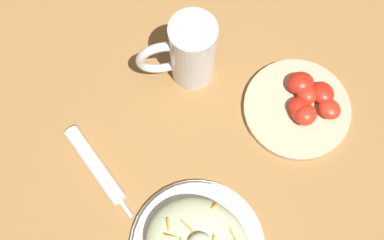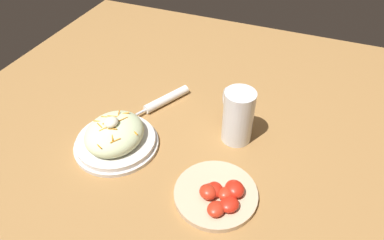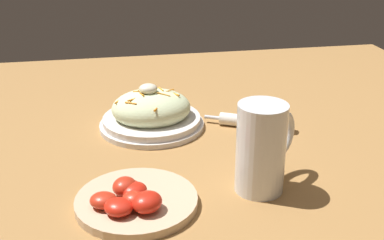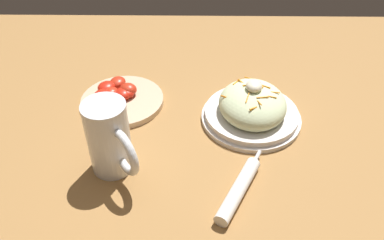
{
  "view_description": "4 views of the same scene",
  "coord_description": "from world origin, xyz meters",
  "views": [
    {
      "loc": [
        -0.17,
        0.17,
        0.81
      ],
      "look_at": [
        -0.06,
        -0.06,
        0.07
      ],
      "focal_mm": 42.01,
      "sensor_mm": 36.0,
      "label": 1
    },
    {
      "loc": [
        -0.71,
        -0.33,
        0.7
      ],
      "look_at": [
        -0.05,
        -0.06,
        0.07
      ],
      "focal_mm": 32.61,
      "sensor_mm": 36.0,
      "label": 2
    },
    {
      "loc": [
        -0.25,
        -0.89,
        0.45
      ],
      "look_at": [
        -0.09,
        -0.03,
        0.08
      ],
      "focal_mm": 45.99,
      "sensor_mm": 36.0,
      "label": 3
    },
    {
      "loc": [
        0.58,
        -0.01,
        0.6
      ],
      "look_at": [
        -0.08,
        -0.01,
        0.06
      ],
      "focal_mm": 37.42,
      "sensor_mm": 36.0,
      "label": 4
    }
  ],
  "objects": [
    {
      "name": "salad_plate",
      "position": [
        -0.15,
        0.12,
        0.03
      ],
      "size": [
        0.23,
        0.23,
        0.1
      ],
      "color": "silver",
      "rests_on": "ground_plane"
    },
    {
      "name": "napkin_roll",
      "position": [
        0.07,
        0.08,
        0.01
      ],
      "size": [
        0.19,
        0.11,
        0.03
      ],
      "color": "white",
      "rests_on": "ground_plane"
    },
    {
      "name": "tomato_plate",
      "position": [
        -0.22,
        -0.19,
        0.01
      ],
      "size": [
        0.2,
        0.2,
        0.05
      ],
      "color": "#D1B28E",
      "rests_on": "ground_plane"
    },
    {
      "name": "beer_mug",
      "position": [
        -0.0,
        -0.17,
        0.07
      ],
      "size": [
        0.13,
        0.11,
        0.16
      ],
      "color": "white",
      "rests_on": "ground_plane"
    },
    {
      "name": "ground_plane",
      "position": [
        0.0,
        0.0,
        0.0
      ],
      "size": [
        1.43,
        1.43,
        0.0
      ],
      "primitive_type": "plane",
      "color": "#9E703D"
    }
  ]
}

